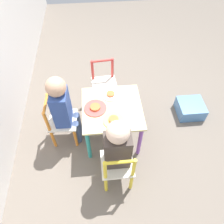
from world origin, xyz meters
TOP-DOWN VIEW (x-y plane):
  - ground_plane at (0.00, 0.00)m, footprint 6.00×6.00m
  - kids_table at (0.00, 0.00)m, footprint 0.53×0.53m
  - chair_orange at (0.02, 0.48)m, footprint 0.27×0.27m
  - chair_yellow at (-0.48, -0.00)m, footprint 0.26×0.26m
  - chair_red at (0.48, 0.04)m, footprint 0.28×0.28m
  - child_back at (0.02, 0.42)m, footprint 0.21×0.22m
  - child_left at (-0.42, -0.00)m, footprint 0.22×0.20m
  - plate_back at (0.00, 0.15)m, footprint 0.20×0.20m
  - plate_left at (-0.15, 0.00)m, footprint 0.18×0.18m
  - plate_right at (0.15, 0.00)m, footprint 0.16×0.16m
  - storage_bin at (0.21, -0.88)m, footprint 0.27×0.27m

SIDE VIEW (x-z plane):
  - ground_plane at x=0.00m, z-range 0.00..0.00m
  - storage_bin at x=0.21m, z-range 0.00..0.14m
  - chair_orange at x=0.02m, z-range 0.00..0.52m
  - chair_yellow at x=-0.48m, z-range 0.00..0.52m
  - chair_red at x=0.48m, z-range 0.00..0.52m
  - kids_table at x=0.00m, z-range 0.15..0.58m
  - plate_left at x=-0.15m, z-range 0.43..0.46m
  - plate_right at x=0.15m, z-range 0.43..0.46m
  - plate_back at x=0.00m, z-range 0.43..0.46m
  - child_left at x=-0.42m, z-range 0.08..0.86m
  - child_back at x=0.02m, z-range 0.08..0.87m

